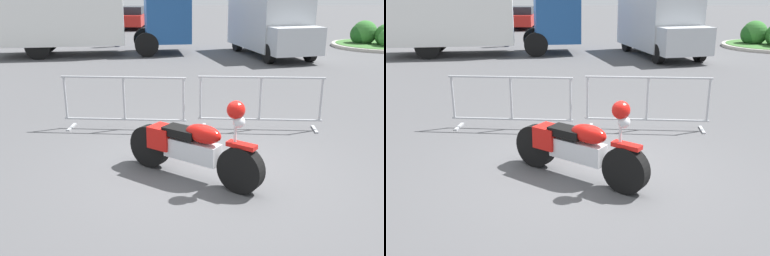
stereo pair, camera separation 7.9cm
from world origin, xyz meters
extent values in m
plane|color=#4C4C4F|center=(0.00, 0.00, 0.00)|extent=(120.00, 120.00, 0.00)
cylinder|color=black|center=(0.45, -0.74, 0.33)|extent=(0.66, 0.53, 0.67)
cylinder|color=black|center=(-0.88, 0.18, 0.33)|extent=(0.66, 0.53, 0.67)
cube|color=silver|center=(-0.22, -0.28, 0.44)|extent=(0.86, 0.70, 0.29)
ellipsoid|color=red|center=(-0.06, -0.38, 0.73)|extent=(0.63, 0.55, 0.27)
cube|color=black|center=(-0.37, -0.17, 0.69)|extent=(0.61, 0.55, 0.13)
cube|color=red|center=(-0.66, 0.03, 0.54)|extent=(0.50, 0.49, 0.33)
cube|color=red|center=(0.45, -0.74, 0.69)|extent=(0.43, 0.36, 0.06)
cylinder|color=silver|center=(0.36, -0.68, 0.83)|extent=(0.06, 0.06, 0.47)
sphere|color=silver|center=(0.41, -0.71, 1.01)|extent=(0.17, 0.17, 0.17)
sphere|color=red|center=(0.36, -0.68, 1.17)|extent=(0.25, 0.25, 0.25)
cylinder|color=#9EA0A5|center=(-1.56, 2.02, 1.05)|extent=(2.45, 0.20, 0.04)
cylinder|color=#9EA0A5|center=(-1.56, 2.02, 0.20)|extent=(2.45, 0.20, 0.04)
cylinder|color=#9EA0A5|center=(-2.73, 2.10, 0.62)|extent=(0.05, 0.05, 0.85)
cylinder|color=#9EA0A5|center=(-1.56, 2.02, 0.62)|extent=(0.05, 0.05, 0.85)
cylinder|color=#9EA0A5|center=(-0.38, 1.95, 0.62)|extent=(0.05, 0.05, 0.85)
cube|color=#9EA0A5|center=(-2.66, 2.10, 0.01)|extent=(0.09, 0.44, 0.03)
cube|color=#9EA0A5|center=(-0.45, 1.95, 0.01)|extent=(0.09, 0.44, 0.03)
cylinder|color=#9EA0A5|center=(1.12, 2.02, 1.05)|extent=(2.45, 0.20, 0.04)
cylinder|color=#9EA0A5|center=(1.12, 2.02, 0.20)|extent=(2.45, 0.20, 0.04)
cylinder|color=#9EA0A5|center=(-0.05, 2.10, 0.62)|extent=(0.05, 0.05, 0.85)
cylinder|color=#9EA0A5|center=(1.12, 2.02, 0.62)|extent=(0.05, 0.05, 0.85)
cylinder|color=#9EA0A5|center=(2.30, 1.95, 0.62)|extent=(0.05, 0.05, 0.85)
cube|color=#9EA0A5|center=(0.02, 2.10, 0.01)|extent=(0.09, 0.44, 0.03)
cube|color=#9EA0A5|center=(2.23, 1.95, 0.01)|extent=(0.09, 0.44, 0.03)
cube|color=white|center=(-5.52, 11.70, 1.73)|extent=(5.29, 3.02, 2.50)
cube|color=#1E4C8C|center=(-1.27, 12.35, 1.43)|extent=(2.11, 2.43, 1.90)
cylinder|color=black|center=(-2.34, 13.16, 0.48)|extent=(0.99, 0.42, 0.96)
cylinder|color=black|center=(-2.05, 11.25, 0.48)|extent=(0.99, 0.42, 0.96)
cylinder|color=black|center=(-6.51, 12.53, 0.48)|extent=(0.99, 0.42, 0.96)
cylinder|color=black|center=(-6.22, 10.62, 0.48)|extent=(0.99, 0.42, 0.96)
cube|color=#B2B7BC|center=(2.89, 11.89, 1.31)|extent=(2.98, 4.48, 2.00)
cube|color=#B2B7BC|center=(3.53, 9.47, 0.84)|extent=(2.07, 1.36, 1.00)
cylinder|color=black|center=(4.24, 10.08, 0.36)|extent=(0.42, 0.76, 0.72)
cylinder|color=black|center=(2.61, 9.65, 0.36)|extent=(0.42, 0.76, 0.72)
cylinder|color=black|center=(3.39, 13.27, 0.36)|extent=(0.42, 0.76, 0.72)
cylinder|color=black|center=(1.77, 12.84, 0.36)|extent=(0.42, 0.76, 0.72)
cube|color=#B7BABF|center=(-12.28, 23.40, 0.63)|extent=(1.88, 4.49, 0.73)
cube|color=#1E232B|center=(-12.28, 23.25, 1.26)|extent=(1.70, 2.31, 0.52)
cylinder|color=black|center=(-13.02, 24.84, 0.33)|extent=(0.24, 0.67, 0.67)
cylinder|color=black|center=(-11.50, 24.82, 0.33)|extent=(0.24, 0.67, 0.67)
cylinder|color=black|center=(-11.53, 21.96, 0.33)|extent=(0.24, 0.67, 0.67)
cube|color=maroon|center=(-9.61, 23.80, 0.62)|extent=(1.85, 4.42, 0.72)
cube|color=#1E232B|center=(-9.61, 23.65, 1.24)|extent=(1.68, 2.27, 0.51)
cylinder|color=black|center=(-10.34, 25.22, 0.33)|extent=(0.23, 0.66, 0.65)
cylinder|color=black|center=(-8.84, 25.20, 0.33)|extent=(0.23, 0.66, 0.65)
cylinder|color=black|center=(-10.38, 22.41, 0.33)|extent=(0.23, 0.66, 0.65)
cylinder|color=black|center=(-8.88, 22.39, 0.33)|extent=(0.23, 0.66, 0.65)
cube|color=#284799|center=(-6.94, 23.19, 0.61)|extent=(1.82, 4.34, 0.70)
cube|color=#1E232B|center=(-6.95, 23.04, 1.22)|extent=(1.65, 2.23, 0.50)
cylinder|color=black|center=(-7.66, 24.58, 0.32)|extent=(0.23, 0.65, 0.64)
cylinder|color=black|center=(-6.19, 24.56, 0.32)|extent=(0.23, 0.65, 0.64)
cylinder|color=black|center=(-7.70, 21.82, 0.32)|extent=(0.23, 0.65, 0.64)
cylinder|color=black|center=(-6.22, 21.80, 0.32)|extent=(0.23, 0.65, 0.64)
cube|color=#B21E19|center=(-4.28, 23.57, 0.60)|extent=(1.79, 4.28, 0.69)
cube|color=#1E232B|center=(-4.28, 23.42, 1.20)|extent=(1.62, 2.20, 0.49)
cylinder|color=black|center=(-4.98, 24.94, 0.32)|extent=(0.23, 0.64, 0.63)
cylinder|color=black|center=(-3.53, 24.92, 0.32)|extent=(0.23, 0.64, 0.63)
cylinder|color=black|center=(-5.02, 22.21, 0.32)|extent=(0.23, 0.64, 0.63)
cylinder|color=black|center=(-3.57, 22.20, 0.32)|extent=(0.23, 0.64, 0.63)
cylinder|color=#262838|center=(-3.77, 14.30, 0.42)|extent=(0.31, 0.31, 0.85)
cylinder|color=#2D4C8C|center=(-3.77, 14.30, 1.16)|extent=(0.43, 0.43, 0.62)
sphere|color=tan|center=(-3.77, 14.30, 1.58)|extent=(0.22, 0.22, 0.22)
cylinder|color=#ADA89E|center=(8.62, 14.17, 0.07)|extent=(4.37, 4.37, 0.14)
cylinder|color=#38662D|center=(8.62, 14.17, 0.15)|extent=(4.02, 4.02, 0.02)
sphere|color=#1E511E|center=(7.81, 14.51, 0.57)|extent=(1.01, 1.01, 1.01)
sphere|color=#33702D|center=(7.95, 14.50, 0.63)|extent=(1.15, 1.15, 1.15)
camera|label=1|loc=(-0.22, -6.12, 2.73)|focal=40.00mm
camera|label=2|loc=(-0.14, -6.12, 2.73)|focal=40.00mm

